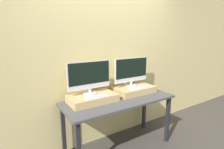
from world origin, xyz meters
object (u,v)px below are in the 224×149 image
at_px(monitor_right, 131,71).
at_px(monitor_left, 90,76).
at_px(keyboard_left, 96,97).
at_px(keyboard_right, 139,88).

bearing_deg(monitor_right, monitor_left, 180.00).
relative_size(monitor_left, monitor_right, 1.00).
distance_m(monitor_left, keyboard_left, 0.30).
xyz_separation_m(keyboard_left, keyboard_right, (0.73, 0.00, 0.00)).
bearing_deg(monitor_left, keyboard_left, -90.00).
relative_size(monitor_right, keyboard_right, 2.06).
distance_m(keyboard_left, monitor_right, 0.78).
height_order(keyboard_left, monitor_right, monitor_right).
xyz_separation_m(monitor_left, monitor_right, (0.73, 0.00, 0.00)).
height_order(monitor_left, monitor_right, same).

